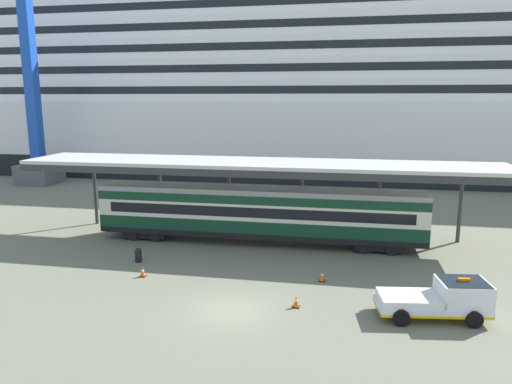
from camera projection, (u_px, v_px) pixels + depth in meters
name	position (u px, v px, depth m)	size (l,w,h in m)	color
ground_plane	(231.00, 310.00, 23.65)	(400.00, 400.00, 0.00)	#6C6E5B
cruise_ship	(403.00, 97.00, 66.80)	(178.58, 27.85, 34.02)	black
platform_canopy	(259.00, 166.00, 34.11)	(34.74, 5.61, 5.97)	silver
train_carriage	(258.00, 212.00, 34.32)	(23.55, 2.81, 4.11)	black
service_truck	(443.00, 298.00, 22.73)	(5.42, 2.77, 2.02)	white
traffic_cone_near	(322.00, 276.00, 27.38)	(0.36, 0.36, 0.70)	black
traffic_cone_mid	(143.00, 271.00, 28.11)	(0.36, 0.36, 0.65)	black
traffic_cone_far	(296.00, 301.00, 23.96)	(0.36, 0.36, 0.65)	black
dockside_crane	(34.00, 54.00, 56.22)	(15.22, 4.40, 50.33)	#595960
quay_bollard	(138.00, 254.00, 30.61)	(0.48, 0.48, 0.96)	black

